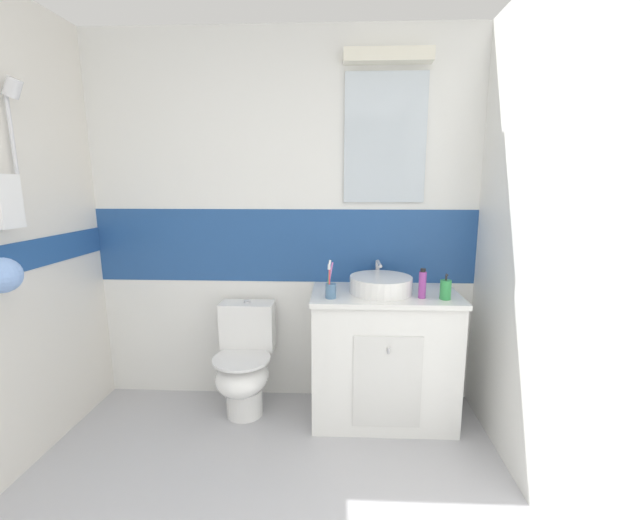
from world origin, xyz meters
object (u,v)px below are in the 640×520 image
at_px(toothbrush_cup, 331,288).
at_px(toilet, 244,363).
at_px(deodorant_spray_can, 422,284).
at_px(soap_dispenser, 446,290).
at_px(sink_basin, 381,284).

bearing_deg(toothbrush_cup, toilet, 165.01).
relative_size(toothbrush_cup, deodorant_spray_can, 1.29).
distance_m(toilet, deodorant_spray_can, 1.27).
relative_size(toilet, soap_dispenser, 4.76).
bearing_deg(toilet, toothbrush_cup, -14.99).
distance_m(sink_basin, toothbrush_cup, 0.34).
relative_size(sink_basin, deodorant_spray_can, 2.40).
relative_size(sink_basin, soap_dispenser, 2.77).
height_order(toilet, toothbrush_cup, toothbrush_cup).
distance_m(sink_basin, toilet, 1.05).
relative_size(soap_dispenser, deodorant_spray_can, 0.87).
distance_m(toothbrush_cup, deodorant_spray_can, 0.55).
distance_m(sink_basin, deodorant_spray_can, 0.26).
relative_size(sink_basin, toothbrush_cup, 1.86).
bearing_deg(deodorant_spray_can, toilet, 173.62).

